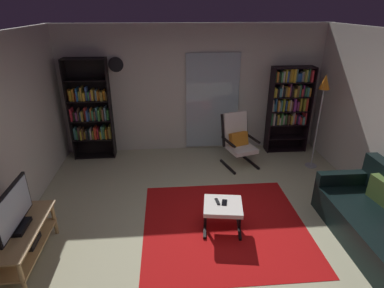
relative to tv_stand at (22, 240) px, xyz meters
The scene contains 14 objects.
ground_plane 2.37m from the tv_stand, ahead, with size 7.02×7.02×0.00m, color #BEBC95.
wall_back 4.10m from the tv_stand, 54.39° to the left, with size 5.60×0.06×2.60m, color silver.
glass_door_panel 4.25m from the tv_stand, 49.38° to the left, with size 1.10×0.01×2.00m, color silver.
area_rug 2.61m from the tv_stand, 10.97° to the left, with size 2.30×2.18×0.01m, color red.
tv_stand is the anchor object (origin of this frame).
television 0.42m from the tv_stand, 72.13° to the right, with size 0.20×0.82×0.54m.
bookshelf_near_tv 3.07m from the tv_stand, 84.80° to the left, with size 0.81×0.30×2.01m.
bookshelf_near_sofa 5.28m from the tv_stand, 34.55° to the left, with size 0.85×0.30×1.80m.
lounge_armchair 3.95m from the tv_stand, 37.46° to the left, with size 0.72×0.78×1.02m.
ottoman 2.53m from the tv_stand, ahead, with size 0.59×0.55×0.41m.
tv_remote 2.47m from the tv_stand, 11.14° to the left, with size 0.04×0.14×0.02m, color black.
cell_phone 2.56m from the tv_stand, 10.15° to the left, with size 0.07×0.14×0.01m, color black.
floor_lamp_by_shelf 5.17m from the tv_stand, 25.27° to the left, with size 0.22×0.22×1.80m.
wall_clock 3.61m from the tv_stand, 75.56° to the left, with size 0.29×0.03×0.29m.
Camera 1 is at (-0.55, -3.46, 2.90)m, focal length 29.38 mm.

